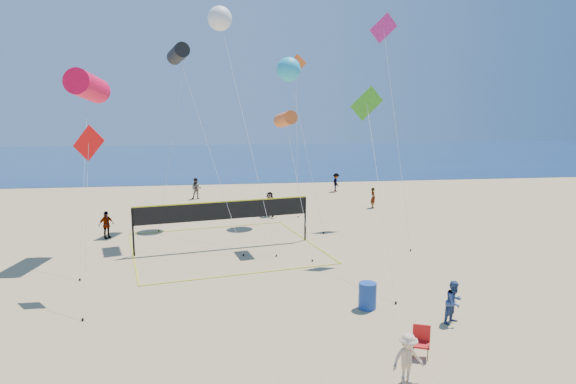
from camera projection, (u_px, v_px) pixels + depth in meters
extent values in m
cube|color=navy|center=(227.00, 158.00, 74.03)|extent=(140.00, 50.00, 0.03)
imported|color=navy|center=(454.00, 302.00, 17.99)|extent=(0.94, 0.87, 1.53)
imported|color=#D9B490|center=(408.00, 359.00, 14.06)|extent=(1.02, 0.71, 1.44)
imported|color=gray|center=(106.00, 225.00, 29.41)|extent=(0.96, 0.90, 1.59)
imported|color=gray|center=(270.00, 204.00, 35.19)|extent=(1.58, 1.34, 1.71)
imported|color=gray|center=(373.00, 198.00, 38.13)|extent=(0.38, 0.57, 1.53)
imported|color=gray|center=(196.00, 189.00, 41.71)|extent=(0.90, 0.74, 1.71)
imported|color=gray|center=(336.00, 182.00, 45.31)|extent=(0.61, 1.06, 1.63)
cube|color=red|center=(421.00, 345.00, 15.52)|extent=(0.68, 0.65, 0.06)
cube|color=red|center=(422.00, 333.00, 15.67)|extent=(0.50, 0.26, 0.53)
cylinder|color=black|center=(413.00, 353.00, 15.42)|extent=(0.13, 0.26, 0.68)
cylinder|color=black|center=(414.00, 347.00, 15.79)|extent=(0.13, 0.26, 0.68)
cylinder|color=black|center=(428.00, 354.00, 15.31)|extent=(0.13, 0.26, 0.68)
cylinder|color=black|center=(428.00, 349.00, 15.67)|extent=(0.13, 0.26, 0.68)
cylinder|color=navy|center=(367.00, 296.00, 19.30)|extent=(0.80, 0.80, 1.00)
cylinder|color=black|center=(133.00, 232.00, 25.89)|extent=(0.10, 0.10, 2.49)
cylinder|color=black|center=(305.00, 219.00, 28.94)|extent=(0.10, 0.10, 2.49)
cube|color=black|center=(224.00, 211.00, 27.29)|extent=(9.15, 1.89, 0.93)
cube|color=yellow|center=(223.00, 202.00, 27.20)|extent=(9.15, 1.90, 0.06)
cube|color=yellow|center=(246.00, 274.00, 23.28)|extent=(9.35, 1.96, 0.02)
cube|color=yellow|center=(208.00, 228.00, 31.97)|extent=(9.35, 1.96, 0.02)
cylinder|color=#F50938|center=(88.00, 86.00, 25.39)|extent=(1.66, 3.19, 1.67)
cylinder|color=silver|center=(84.00, 177.00, 23.90)|extent=(0.23, 4.56, 8.46)
cylinder|color=black|center=(80.00, 280.00, 22.40)|extent=(0.08, 0.08, 0.10)
cylinder|color=black|center=(178.00, 54.00, 28.18)|extent=(1.42, 2.17, 1.10)
cylinder|color=silver|center=(210.00, 150.00, 27.13)|extent=(3.24, 4.39, 10.33)
cylinder|color=black|center=(243.00, 255.00, 26.08)|extent=(0.08, 0.08, 0.10)
cylinder|color=#DD5D23|center=(285.00, 119.00, 27.06)|extent=(1.12, 1.87, 0.96)
cylinder|color=silver|center=(298.00, 187.00, 26.12)|extent=(0.92, 3.24, 6.80)
cylinder|color=black|center=(312.00, 260.00, 25.17)|extent=(0.08, 0.08, 0.10)
cube|color=#F90D0E|center=(89.00, 143.00, 20.43)|extent=(1.39, 0.63, 1.49)
cylinder|color=silver|center=(86.00, 226.00, 19.34)|extent=(0.20, 3.31, 6.04)
cylinder|color=black|center=(83.00, 320.00, 18.25)|extent=(0.08, 0.08, 0.10)
cube|color=green|center=(367.00, 103.00, 24.97)|extent=(1.72, 0.22, 1.71)
cylinder|color=silver|center=(380.00, 192.00, 22.38)|extent=(0.58, 6.56, 7.62)
cylinder|color=black|center=(396.00, 303.00, 19.78)|extent=(0.08, 0.08, 0.10)
cube|color=#C3217F|center=(384.00, 28.00, 32.46)|extent=(1.92, 0.31, 1.91)
cylinder|color=silver|center=(396.00, 129.00, 29.71)|extent=(0.66, 7.69, 12.35)
cylinder|color=black|center=(411.00, 250.00, 26.96)|extent=(0.08, 0.08, 0.10)
sphere|color=white|center=(220.00, 18.00, 32.60)|extent=(1.79, 1.79, 1.55)
cylinder|color=silver|center=(245.00, 124.00, 29.28)|extent=(2.53, 9.39, 12.97)
cylinder|color=black|center=(276.00, 256.00, 25.96)|extent=(0.08, 0.08, 0.10)
sphere|color=#25B1DD|center=(289.00, 69.00, 32.85)|extent=(1.56, 1.56, 1.54)
cylinder|color=silver|center=(306.00, 148.00, 31.73)|extent=(1.56, 4.20, 9.79)
cylinder|color=black|center=(324.00, 233.00, 30.61)|extent=(0.08, 0.08, 0.10)
cylinder|color=silver|center=(178.00, 101.00, 31.58)|extent=(2.67, 3.21, 15.57)
cylinder|color=black|center=(159.00, 231.00, 31.15)|extent=(0.08, 0.08, 0.10)
cube|color=#DD5D23|center=(296.00, 65.00, 39.64)|extent=(1.56, 0.81, 1.72)
cylinder|color=silver|center=(297.00, 136.00, 37.33)|extent=(0.82, 6.46, 10.56)
cylinder|color=black|center=(298.00, 217.00, 35.01)|extent=(0.08, 0.08, 0.10)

